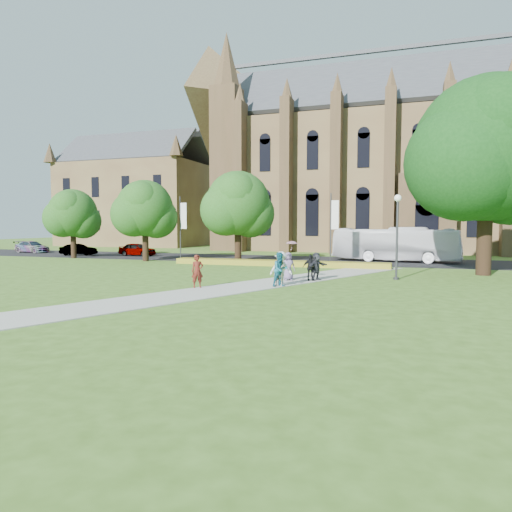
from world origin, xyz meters
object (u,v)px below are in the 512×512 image
(large_tree, at_px, (487,149))
(tour_coach, at_px, (396,244))
(streetlamp, at_px, (397,226))
(car_0, at_px, (137,249))
(car_1, at_px, (79,250))
(car_2, at_px, (32,247))
(pedestrian_0, at_px, (197,271))

(large_tree, bearing_deg, tour_coach, 121.62)
(streetlamp, height_order, car_0, streetlamp)
(car_1, bearing_deg, car_0, -96.49)
(tour_coach, distance_m, car_0, 26.68)
(car_2, bearing_deg, large_tree, -93.52)
(car_1, xyz_separation_m, car_2, (-8.71, 2.33, 0.05))
(car_1, distance_m, car_2, 9.02)
(car_2, bearing_deg, pedestrian_0, -115.76)
(tour_coach, height_order, car_1, tour_coach)
(car_0, xyz_separation_m, car_1, (-6.55, -1.37, -0.07))
(streetlamp, distance_m, large_tree, 8.73)
(large_tree, height_order, car_1, large_tree)
(large_tree, bearing_deg, car_1, 169.48)
(streetlamp, distance_m, pedestrian_0, 12.65)
(pedestrian_0, bearing_deg, car_1, 104.57)
(car_2, bearing_deg, car_0, -85.76)
(pedestrian_0, bearing_deg, car_0, 93.36)
(tour_coach, bearing_deg, streetlamp, -169.83)
(large_tree, xyz_separation_m, tour_coach, (-5.93, 9.64, -6.77))
(streetlamp, distance_m, car_2, 44.70)
(streetlamp, distance_m, tour_coach, 14.24)
(tour_coach, distance_m, car_1, 33.30)
(tour_coach, height_order, car_0, tour_coach)
(car_1, height_order, car_2, car_2)
(large_tree, bearing_deg, pedestrian_0, -142.51)
(large_tree, distance_m, car_2, 49.39)
(car_0, distance_m, car_2, 15.29)
(streetlamp, bearing_deg, large_tree, 39.29)
(large_tree, xyz_separation_m, car_0, (-32.58, 8.64, -7.65))
(large_tree, height_order, car_2, large_tree)
(streetlamp, distance_m, car_1, 35.73)
(car_2, bearing_deg, tour_coach, -82.12)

